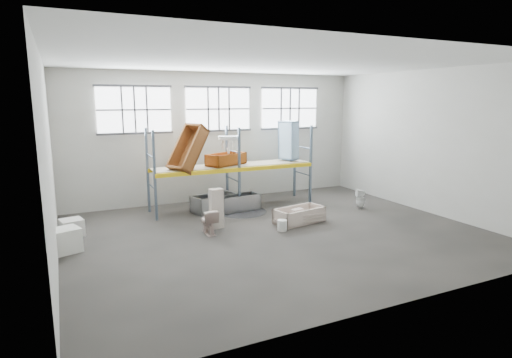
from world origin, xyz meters
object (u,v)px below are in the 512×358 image
toilet_beige (209,221)px  rust_tub_flat (226,159)px  steel_tub_left (215,203)px  bucket (282,225)px  bathtub_beige (299,215)px  carton_near (64,240)px  toilet_white (361,199)px  steel_tub_right (238,202)px  cistern_tall (216,209)px  blue_tub_upright (288,140)px

toilet_beige → rust_tub_flat: bearing=-121.7°
steel_tub_left → bucket: steel_tub_left is taller
bathtub_beige → steel_tub_left: (-2.00, 2.58, 0.05)m
carton_near → steel_tub_left: bearing=24.6°
bathtub_beige → toilet_white: bearing=0.2°
bucket → carton_near: (-6.06, 0.83, 0.15)m
steel_tub_right → rust_tub_flat: bearing=117.0°
toilet_beige → cistern_tall: 0.66m
toilet_beige → rust_tub_flat: rust_tub_flat is taller
steel_tub_left → steel_tub_right: size_ratio=1.05×
bathtub_beige → bucket: (-0.94, -0.55, -0.08)m
bathtub_beige → blue_tub_upright: (1.19, 2.88, 2.15)m
bathtub_beige → toilet_beige: toilet_beige is taller
cistern_tall → blue_tub_upright: bearing=25.8°
toilet_beige → bucket: bearing=161.4°
toilet_white → carton_near: 9.99m
bathtub_beige → toilet_white: (2.98, 0.59, 0.12)m
steel_tub_right → bucket: bearing=-85.3°
carton_near → toilet_beige: bearing=-2.1°
carton_near → bucket: bearing=-7.8°
toilet_white → bucket: bearing=-49.6°
bathtub_beige → steel_tub_left: steel_tub_left is taller
rust_tub_flat → bucket: bearing=-81.7°
bucket → carton_near: carton_near is taller
bathtub_beige → cistern_tall: 2.74m
steel_tub_left → rust_tub_flat: bearing=25.2°
cistern_tall → rust_tub_flat: size_ratio=0.83×
toilet_beige → bucket: 2.25m
steel_tub_right → bucket: size_ratio=4.52×
cistern_tall → steel_tub_right: 2.32m
blue_tub_upright → steel_tub_right: bearing=-167.4°
toilet_beige → steel_tub_left: 2.66m
rust_tub_flat → blue_tub_upright: (2.63, 0.03, 0.57)m
cistern_tall → blue_tub_upright: blue_tub_upright is taller
bucket → carton_near: 6.12m
blue_tub_upright → steel_tub_left: bearing=-174.7°
toilet_white → steel_tub_right: 4.52m
steel_tub_left → rust_tub_flat: size_ratio=1.07×
bathtub_beige → toilet_white: toilet_white is taller
toilet_beige → steel_tub_right: toilet_beige is taller
bucket → steel_tub_right: bearing=94.7°
toilet_white → steel_tub_right: size_ratio=0.48×
blue_tub_upright → carton_near: (-8.19, -2.59, -2.08)m
steel_tub_left → bucket: (1.06, -3.13, -0.13)m
rust_tub_flat → carton_near: rust_tub_flat is taller
toilet_beige → toilet_white: bearing=-176.4°
toilet_white → steel_tub_left: toilet_white is taller
steel_tub_left → bucket: 3.30m
steel_tub_right → blue_tub_upright: bearing=12.6°
cistern_tall → toilet_white: cistern_tall is taller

